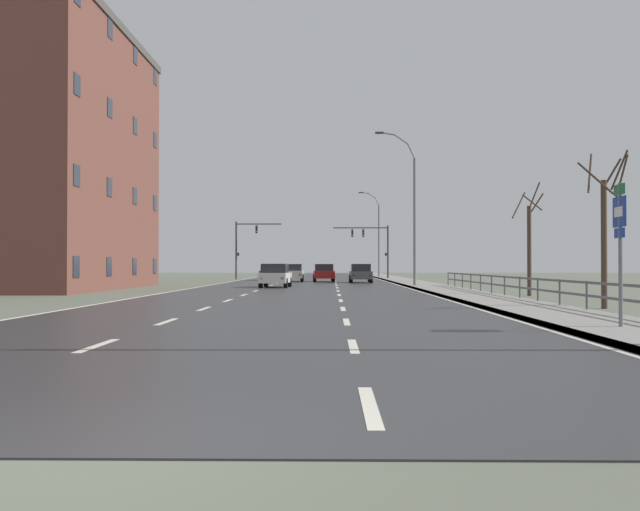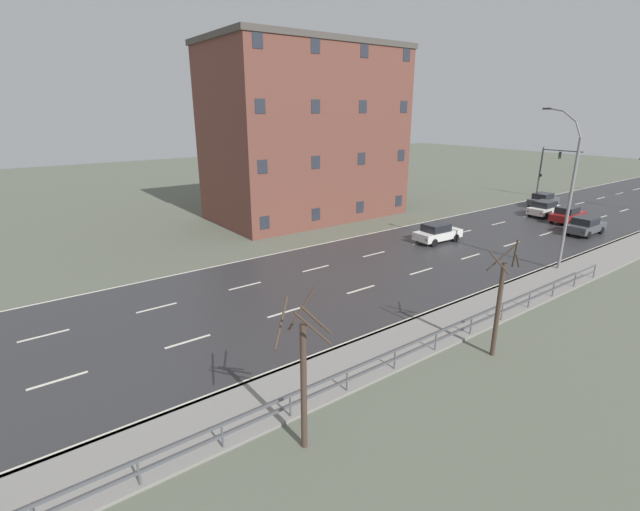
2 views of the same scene
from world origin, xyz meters
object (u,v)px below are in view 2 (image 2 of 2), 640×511
(car_mid_centre, at_px, (567,214))
(street_lamp_midground, at_px, (568,195))
(brick_building, at_px, (306,133))
(traffic_signal_left, at_px, (548,165))
(car_distant, at_px, (543,200))
(car_near_left, at_px, (437,233))
(car_near_right, at_px, (545,208))
(car_far_left, at_px, (586,226))

(car_mid_centre, bearing_deg, street_lamp_midground, -68.94)
(street_lamp_midground, bearing_deg, brick_building, -169.68)
(traffic_signal_left, xyz_separation_m, car_distant, (3.15, -5.98, -3.12))
(traffic_signal_left, xyz_separation_m, brick_building, (-9.22, -29.53, 4.26))
(car_near_left, relative_size, brick_building, 0.22)
(car_near_left, distance_m, brick_building, 16.59)
(car_near_left, height_order, car_mid_centre, same)
(street_lamp_midground, bearing_deg, car_mid_centre, 113.56)
(street_lamp_midground, relative_size, car_near_left, 2.53)
(car_near_right, bearing_deg, car_mid_centre, -20.44)
(street_lamp_midground, height_order, car_near_right, street_lamp_midground)
(traffic_signal_left, height_order, brick_building, brick_building)
(car_near_right, relative_size, car_mid_centre, 0.99)
(street_lamp_midground, distance_m, car_near_right, 17.91)
(car_distant, distance_m, car_near_left, 20.72)
(car_mid_centre, distance_m, brick_building, 26.43)
(street_lamp_midground, xyz_separation_m, car_distant, (-11.31, 19.24, -4.33))
(car_distant, distance_m, car_mid_centre, 7.41)
(traffic_signal_left, xyz_separation_m, car_near_left, (5.34, -26.59, -3.12))
(traffic_signal_left, relative_size, car_distant, 1.44)
(car_near_right, height_order, car_near_left, same)
(street_lamp_midground, height_order, car_near_left, street_lamp_midground)
(car_near_left, bearing_deg, car_distant, 98.52)
(car_mid_centre, bearing_deg, car_far_left, -47.86)
(street_lamp_midground, xyz_separation_m, car_near_left, (-9.12, -1.37, -4.33))
(car_near_right, bearing_deg, street_lamp_midground, -60.27)
(traffic_signal_left, relative_size, car_mid_centre, 1.44)
(car_near_right, height_order, brick_building, brick_building)
(car_distant, height_order, car_far_left, same)
(car_far_left, bearing_deg, street_lamp_midground, -75.02)
(car_distant, distance_m, car_near_right, 4.94)
(car_near_right, relative_size, brick_building, 0.22)
(car_distant, bearing_deg, car_mid_centre, -47.23)
(car_near_left, bearing_deg, car_mid_centre, 81.30)
(car_near_right, distance_m, car_near_left, 16.33)
(car_distant, bearing_deg, car_near_right, -62.11)
(street_lamp_midground, xyz_separation_m, traffic_signal_left, (-14.46, 25.22, -1.21))
(car_distant, height_order, car_near_left, same)
(car_far_left, bearing_deg, car_near_right, 144.38)
(car_far_left, xyz_separation_m, brick_building, (-20.67, -15.17, 7.38))
(car_near_left, height_order, brick_building, brick_building)
(street_lamp_midground, height_order, car_far_left, street_lamp_midground)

